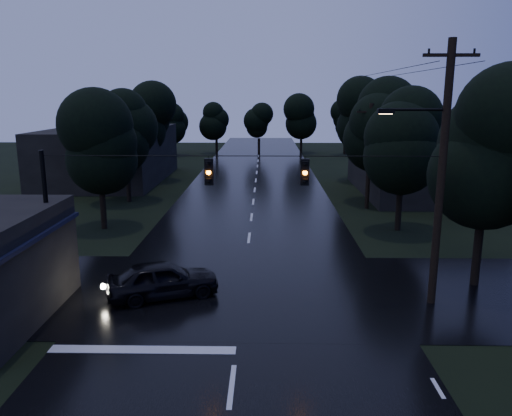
{
  "coord_description": "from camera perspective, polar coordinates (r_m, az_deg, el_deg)",
  "views": [
    {
      "loc": [
        0.92,
        -7.54,
        7.99
      ],
      "look_at": [
        0.49,
        15.31,
        2.84
      ],
      "focal_mm": 35.0,
      "sensor_mm": 36.0,
      "label": 1
    }
  ],
  "objects": [
    {
      "name": "cross_street",
      "position": [
        21.13,
        -1.52,
        -9.52
      ],
      "size": [
        60.0,
        9.0,
        0.02
      ],
      "primitive_type": "cube",
      "color": "black",
      "rests_on": "ground"
    },
    {
      "name": "tree_right_c",
      "position": [
        48.47,
        12.33,
        10.49
      ],
      "size": [
        4.76,
        4.76,
        10.03
      ],
      "color": "black",
      "rests_on": "ground"
    },
    {
      "name": "utility_pole_far",
      "position": [
        36.53,
        12.8,
        5.92
      ],
      "size": [
        2.0,
        0.3,
        7.5
      ],
      "color": "black",
      "rests_on": "ground"
    },
    {
      "name": "tree_left_b",
      "position": [
        39.06,
        -14.72,
        8.8
      ],
      "size": [
        4.2,
        4.2,
        8.85
      ],
      "color": "black",
      "rests_on": "ground"
    },
    {
      "name": "car",
      "position": [
        20.67,
        -10.59,
        -8.0
      ],
      "size": [
        4.8,
        3.28,
        1.52
      ],
      "primitive_type": "imported",
      "rotation": [
        0.0,
        0.0,
        1.94
      ],
      "color": "black",
      "rests_on": "ground"
    },
    {
      "name": "tree_right_a",
      "position": [
        30.72,
        16.49,
        7.75
      ],
      "size": [
        4.2,
        4.2,
        8.85
      ],
      "color": "black",
      "rests_on": "ground"
    },
    {
      "name": "tree_left_c",
      "position": [
        48.87,
        -12.26,
        10.07
      ],
      "size": [
        4.48,
        4.48,
        9.44
      ],
      "color": "black",
      "rests_on": "ground"
    },
    {
      "name": "building_far_right",
      "position": [
        43.94,
        18.45,
        4.47
      ],
      "size": [
        10.0,
        14.0,
        4.4
      ],
      "primitive_type": "cube",
      "color": "black",
      "rests_on": "ground"
    },
    {
      "name": "utility_pole_main",
      "position": [
        19.83,
        20.22,
        4.0
      ],
      "size": [
        3.5,
        0.3,
        10.0
      ],
      "color": "black",
      "rests_on": "ground"
    },
    {
      "name": "span_signals",
      "position": [
        18.74,
        -0.04,
        4.27
      ],
      "size": [
        15.0,
        0.37,
        1.12
      ],
      "color": "black",
      "rests_on": "ground"
    },
    {
      "name": "tree_left_a",
      "position": [
        31.29,
        -17.54,
        7.08
      ],
      "size": [
        3.92,
        3.92,
        8.26
      ],
      "color": "black",
      "rests_on": "ground"
    },
    {
      "name": "tree_corner_near",
      "position": [
        22.55,
        24.99,
        6.44
      ],
      "size": [
        4.48,
        4.48,
        9.44
      ],
      "color": "black",
      "rests_on": "ground"
    },
    {
      "name": "building_far_left",
      "position": [
        50.13,
        -16.32,
        5.9
      ],
      "size": [
        10.0,
        16.0,
        5.0
      ],
      "primitive_type": "cube",
      "color": "black",
      "rests_on": "ground"
    },
    {
      "name": "tree_right_b",
      "position": [
        38.59,
        14.28,
        9.34
      ],
      "size": [
        4.48,
        4.48,
        9.44
      ],
      "color": "black",
      "rests_on": "ground"
    },
    {
      "name": "anchor_pole_left",
      "position": [
        20.97,
        -22.65,
        -2.07
      ],
      "size": [
        0.18,
        0.18,
        6.0
      ],
      "primitive_type": "cylinder",
      "color": "black",
      "rests_on": "ground"
    },
    {
      "name": "main_road",
      "position": [
        38.4,
        -0.31,
        0.68
      ],
      "size": [
        12.0,
        120.0,
        0.02
      ],
      "primitive_type": "cube",
      "color": "black",
      "rests_on": "ground"
    }
  ]
}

